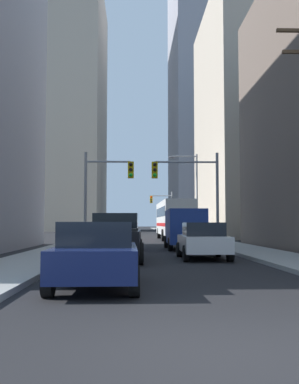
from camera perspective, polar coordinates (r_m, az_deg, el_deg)
ground_plane at (r=5.50m, az=10.07°, el=-19.58°), size 400.00×400.00×0.00m
sidewalk_left at (r=55.34m, az=-5.85°, el=-5.34°), size 2.65×160.00×0.15m
sidewalk_right at (r=55.53m, az=4.39°, el=-5.35°), size 2.65×160.00×0.15m
city_bus at (r=41.23m, az=3.10°, el=-3.28°), size 2.68×11.54×3.40m
pickup_truck_black at (r=18.45m, az=-4.29°, el=-5.62°), size 2.20×5.45×1.90m
cargo_van_blue at (r=26.44m, az=4.41°, el=-4.33°), size 2.16×5.25×2.26m
sedan_navy at (r=10.71m, az=-6.55°, el=-7.73°), size 1.95×4.22×1.52m
sedan_white at (r=19.31m, az=6.67°, el=-6.01°), size 1.95×4.22×1.52m
sedan_maroon at (r=26.22m, az=-3.69°, el=-5.46°), size 1.95×4.23×1.52m
traffic_signal_near_left at (r=29.17m, az=-5.39°, el=1.08°), size 3.14×0.44×6.00m
traffic_signal_near_right at (r=29.32m, az=4.89°, el=1.16°), size 4.29×0.44×6.00m
traffic_signal_far_right at (r=65.37m, az=1.61°, el=-1.68°), size 3.22×0.44×6.00m
street_lamp_right at (r=39.83m, az=5.33°, el=0.53°), size 2.55×0.32×7.50m
building_left_far_tower at (r=97.95m, az=-12.43°, el=9.95°), size 22.25×28.13×49.56m
building_right_far_highrise at (r=101.68m, az=9.09°, el=16.63°), size 21.28×25.78×74.13m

